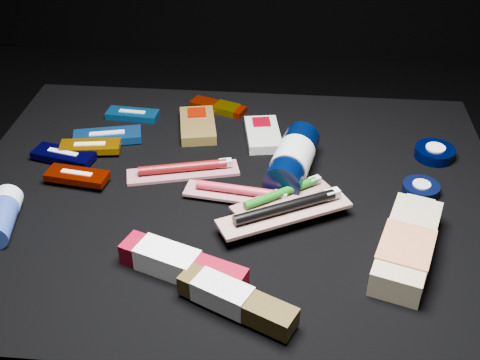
# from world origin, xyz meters

# --- Properties ---
(ground) EXTENTS (3.00, 3.00, 0.00)m
(ground) POSITION_xyz_m (0.00, 0.00, 0.00)
(ground) COLOR black
(ground) RESTS_ON ground
(cloth_table) EXTENTS (0.98, 0.78, 0.40)m
(cloth_table) POSITION_xyz_m (0.00, 0.00, 0.20)
(cloth_table) COLOR black
(cloth_table) RESTS_ON ground
(luna_bar_0) EXTENTS (0.11, 0.05, 0.01)m
(luna_bar_0) POSITION_xyz_m (-0.24, 0.25, 0.41)
(luna_bar_0) COLOR #0A5095
(luna_bar_0) RESTS_ON cloth_table
(luna_bar_1) EXTENTS (0.14, 0.08, 0.02)m
(luna_bar_1) POSITION_xyz_m (-0.27, 0.15, 0.41)
(luna_bar_1) COLOR #144B97
(luna_bar_1) RESTS_ON cloth_table
(luna_bar_2) EXTENTS (0.13, 0.07, 0.02)m
(luna_bar_2) POSITION_xyz_m (-0.33, 0.07, 0.41)
(luna_bar_2) COLOR #040131
(luna_bar_2) RESTS_ON cloth_table
(luna_bar_3) EXTENTS (0.12, 0.06, 0.02)m
(luna_bar_3) POSITION_xyz_m (-0.29, 0.10, 0.41)
(luna_bar_3) COLOR #AF6902
(luna_bar_3) RESTS_ON cloth_table
(luna_bar_4) EXTENTS (0.12, 0.06, 0.01)m
(luna_bar_4) POSITION_xyz_m (-0.28, 0.00, 0.42)
(luna_bar_4) COLOR #761000
(luna_bar_4) RESTS_ON cloth_table
(clif_bar_0) EXTENTS (0.10, 0.14, 0.02)m
(clif_bar_0) POSITION_xyz_m (-0.09, 0.22, 0.41)
(clif_bar_0) COLOR brown
(clif_bar_0) RESTS_ON cloth_table
(clif_bar_1) EXTENTS (0.09, 0.13, 0.02)m
(clif_bar_1) POSITION_xyz_m (0.05, 0.19, 0.41)
(clif_bar_1) COLOR #B2B3AC
(clif_bar_1) RESTS_ON cloth_table
(power_bar) EXTENTS (0.13, 0.08, 0.02)m
(power_bar) POSITION_xyz_m (-0.05, 0.30, 0.41)
(power_bar) COLOR #8B1500
(power_bar) RESTS_ON cloth_table
(lotion_bottle) EXTENTS (0.10, 0.22, 0.07)m
(lotion_bottle) POSITION_xyz_m (0.11, 0.06, 0.43)
(lotion_bottle) COLOR black
(lotion_bottle) RESTS_ON cloth_table
(cream_tin_upper) EXTENTS (0.08, 0.08, 0.02)m
(cream_tin_upper) POSITION_xyz_m (0.38, 0.15, 0.41)
(cream_tin_upper) COLOR black
(cream_tin_upper) RESTS_ON cloth_table
(cream_tin_lower) EXTENTS (0.07, 0.07, 0.02)m
(cream_tin_lower) POSITION_xyz_m (0.34, 0.03, 0.41)
(cream_tin_lower) COLOR black
(cream_tin_lower) RESTS_ON cloth_table
(bodywash_bottle) EXTENTS (0.14, 0.23, 0.05)m
(bodywash_bottle) POSITION_xyz_m (0.29, -0.15, 0.42)
(bodywash_bottle) COLOR #BEB087
(bodywash_bottle) RESTS_ON cloth_table
(deodorant_stick) EXTENTS (0.07, 0.12, 0.05)m
(deodorant_stick) POSITION_xyz_m (-0.37, -0.13, 0.42)
(deodorant_stick) COLOR navy
(deodorant_stick) RESTS_ON cloth_table
(toothbrush_pack_0) EXTENTS (0.22, 0.10, 0.02)m
(toothbrush_pack_0) POSITION_xyz_m (-0.09, 0.05, 0.41)
(toothbrush_pack_0) COLOR #A7A29C
(toothbrush_pack_0) RESTS_ON cloth_table
(toothbrush_pack_1) EXTENTS (0.20, 0.07, 0.02)m
(toothbrush_pack_1) POSITION_xyz_m (0.02, -0.02, 0.41)
(toothbrush_pack_1) COLOR beige
(toothbrush_pack_1) RESTS_ON cloth_table
(toothbrush_pack_2) EXTENTS (0.18, 0.14, 0.02)m
(toothbrush_pack_2) POSITION_xyz_m (0.09, -0.03, 0.42)
(toothbrush_pack_2) COLOR #A9A29D
(toothbrush_pack_2) RESTS_ON cloth_table
(toothbrush_pack_3) EXTENTS (0.23, 0.16, 0.03)m
(toothbrush_pack_3) POSITION_xyz_m (0.10, -0.08, 0.43)
(toothbrush_pack_3) COLOR beige
(toothbrush_pack_3) RESTS_ON cloth_table
(toothpaste_carton_red) EXTENTS (0.20, 0.11, 0.04)m
(toothpaste_carton_red) POSITION_xyz_m (-0.06, -0.21, 0.42)
(toothpaste_carton_red) COLOR maroon
(toothpaste_carton_red) RESTS_ON cloth_table
(toothpaste_carton_green) EXTENTS (0.18, 0.11, 0.03)m
(toothpaste_carton_green) POSITION_xyz_m (0.03, -0.28, 0.42)
(toothpaste_carton_green) COLOR #3F3010
(toothpaste_carton_green) RESTS_ON cloth_table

